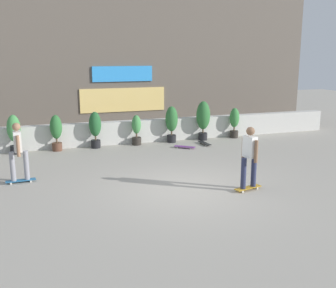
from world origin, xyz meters
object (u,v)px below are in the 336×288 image
(skateboard_aside, at_px, (204,143))
(skater_by_wall_left, at_px, (18,150))
(potted_plant_3, at_px, (136,129))
(potted_plant_4, at_px, (172,122))
(skater_far_left, at_px, (249,156))
(skateboard_near_camera, at_px, (185,147))
(potted_plant_6, at_px, (234,121))
(potted_plant_5, at_px, (203,117))
(potted_plant_1, at_px, (56,131))
(potted_plant_2, at_px, (95,127))
(potted_plant_0, at_px, (14,132))

(skateboard_aside, bearing_deg, skater_by_wall_left, -158.14)
(potted_plant_3, bearing_deg, potted_plant_4, 0.00)
(skater_far_left, height_order, skateboard_near_camera, skater_far_left)
(potted_plant_3, relative_size, skateboard_near_camera, 1.60)
(potted_plant_4, distance_m, potted_plant_6, 2.83)
(potted_plant_4, height_order, skateboard_near_camera, potted_plant_4)
(potted_plant_3, distance_m, potted_plant_5, 2.86)
(potted_plant_1, height_order, skater_far_left, skater_far_left)
(potted_plant_2, bearing_deg, potted_plant_0, 180.00)
(potted_plant_1, bearing_deg, potted_plant_3, 0.00)
(potted_plant_4, height_order, potted_plant_5, potted_plant_5)
(potted_plant_1, xyz_separation_m, potted_plant_3, (3.04, 0.00, -0.13))
(potted_plant_0, xyz_separation_m, potted_plant_4, (5.94, 0.00, 0.04))
(potted_plant_4, distance_m, potted_plant_5, 1.38)
(potted_plant_1, distance_m, skater_far_left, 7.63)
(skateboard_near_camera, relative_size, skateboard_aside, 0.91)
(potted_plant_3, xyz_separation_m, potted_plant_6, (4.29, 0.00, 0.08))
(potted_plant_2, distance_m, potted_plant_6, 5.89)
(skater_by_wall_left, bearing_deg, skateboard_aside, 21.86)
(potted_plant_2, bearing_deg, potted_plant_6, 0.00)
(potted_plant_1, xyz_separation_m, skateboard_near_camera, (4.60, -1.18, -0.69))
(potted_plant_6, xyz_separation_m, skateboard_aside, (-1.75, -0.85, -0.64))
(skateboard_aside, bearing_deg, potted_plant_3, 161.46)
(skater_far_left, bearing_deg, skateboard_aside, 78.16)
(potted_plant_0, xyz_separation_m, skateboard_aside, (7.02, -0.85, -0.75))
(potted_plant_4, relative_size, skater_by_wall_left, 0.86)
(potted_plant_3, bearing_deg, skater_far_left, -77.13)
(potted_plant_5, bearing_deg, potted_plant_6, 0.00)
(skater_far_left, bearing_deg, potted_plant_0, 133.59)
(potted_plant_1, relative_size, potted_plant_2, 0.97)
(potted_plant_2, relative_size, skateboard_near_camera, 1.87)
(potted_plant_2, bearing_deg, potted_plant_4, 0.00)
(potted_plant_2, height_order, skateboard_near_camera, potted_plant_2)
(potted_plant_0, distance_m, skateboard_aside, 7.11)
(potted_plant_2, xyz_separation_m, potted_plant_3, (1.61, 0.00, -0.17))
(potted_plant_4, height_order, skater_by_wall_left, skater_by_wall_left)
(potted_plant_4, bearing_deg, skater_far_left, -90.39)
(potted_plant_1, relative_size, potted_plant_6, 1.05)
(potted_plant_6, distance_m, skater_far_left, 6.83)
(skateboard_near_camera, xyz_separation_m, skateboard_aside, (0.97, 0.33, 0.00))
(potted_plant_1, xyz_separation_m, skateboard_aside, (5.57, -0.85, -0.69))
(potted_plant_2, relative_size, skateboard_aside, 1.71)
(potted_plant_2, height_order, skater_by_wall_left, skater_by_wall_left)
(potted_plant_0, height_order, potted_plant_4, potted_plant_4)
(skater_by_wall_left, xyz_separation_m, skateboard_aside, (6.81, 2.73, -0.88))
(potted_plant_1, bearing_deg, skater_by_wall_left, -109.06)
(potted_plant_1, xyz_separation_m, potted_plant_2, (1.43, -0.00, 0.04))
(skater_by_wall_left, bearing_deg, skater_far_left, -24.68)
(skater_by_wall_left, bearing_deg, potted_plant_1, 70.94)
(potted_plant_3, height_order, potted_plant_4, potted_plant_4)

